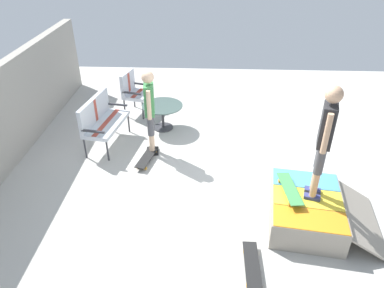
{
  "coord_description": "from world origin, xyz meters",
  "views": [
    {
      "loc": [
        -5.21,
        0.24,
        4.0
      ],
      "look_at": [
        0.18,
        0.5,
        0.7
      ],
      "focal_mm": 33.91,
      "sensor_mm": 36.0,
      "label": 1
    }
  ],
  "objects_px": {
    "patio_chair_near_house": "(133,89)",
    "skateboard_by_bench": "(147,157)",
    "patio_table": "(163,112)",
    "person_skater": "(325,135)",
    "skateboard_on_ramp": "(290,189)",
    "person_watching": "(150,107)",
    "skateboard_spare": "(252,265)",
    "skate_ramp": "(307,209)",
    "patio_bench": "(101,118)"
  },
  "relations": [
    {
      "from": "skate_ramp",
      "to": "skateboard_by_bench",
      "type": "height_order",
      "value": "skate_ramp"
    },
    {
      "from": "skate_ramp",
      "to": "patio_table",
      "type": "height_order",
      "value": "patio_table"
    },
    {
      "from": "patio_chair_near_house",
      "to": "skateboard_on_ramp",
      "type": "height_order",
      "value": "patio_chair_near_house"
    },
    {
      "from": "skate_ramp",
      "to": "skateboard_by_bench",
      "type": "xyz_separation_m",
      "value": [
        1.54,
        2.74,
        -0.14
      ]
    },
    {
      "from": "patio_table",
      "to": "skateboard_on_ramp",
      "type": "height_order",
      "value": "patio_table"
    },
    {
      "from": "patio_bench",
      "to": "patio_table",
      "type": "height_order",
      "value": "patio_bench"
    },
    {
      "from": "patio_bench",
      "to": "person_watching",
      "type": "height_order",
      "value": "person_watching"
    },
    {
      "from": "patio_chair_near_house",
      "to": "skateboard_spare",
      "type": "height_order",
      "value": "patio_chair_near_house"
    },
    {
      "from": "skateboard_spare",
      "to": "patio_chair_near_house",
      "type": "bearing_deg",
      "value": 27.7
    },
    {
      "from": "skate_ramp",
      "to": "patio_table",
      "type": "xyz_separation_m",
      "value": [
        2.89,
        2.58,
        0.18
      ]
    },
    {
      "from": "patio_table",
      "to": "skateboard_on_ramp",
      "type": "distance_m",
      "value": 3.61
    },
    {
      "from": "patio_chair_near_house",
      "to": "person_skater",
      "type": "relative_size",
      "value": 0.57
    },
    {
      "from": "patio_table",
      "to": "skateboard_by_bench",
      "type": "height_order",
      "value": "patio_table"
    },
    {
      "from": "patio_bench",
      "to": "skate_ramp",
      "type": "bearing_deg",
      "value": -119.89
    },
    {
      "from": "person_skater",
      "to": "skateboard_on_ramp",
      "type": "height_order",
      "value": "person_skater"
    },
    {
      "from": "skate_ramp",
      "to": "person_watching",
      "type": "relative_size",
      "value": 1.06
    },
    {
      "from": "patio_bench",
      "to": "person_watching",
      "type": "distance_m",
      "value": 1.18
    },
    {
      "from": "skate_ramp",
      "to": "patio_bench",
      "type": "bearing_deg",
      "value": 60.11
    },
    {
      "from": "skateboard_on_ramp",
      "to": "skateboard_by_bench",
      "type": "bearing_deg",
      "value": 59.5
    },
    {
      "from": "skate_ramp",
      "to": "skateboard_on_ramp",
      "type": "bearing_deg",
      "value": 71.59
    },
    {
      "from": "skateboard_on_ramp",
      "to": "person_watching",
      "type": "bearing_deg",
      "value": 53.52
    },
    {
      "from": "skate_ramp",
      "to": "skateboard_on_ramp",
      "type": "xyz_separation_m",
      "value": [
        0.1,
        0.3,
        0.31
      ]
    },
    {
      "from": "skateboard_by_bench",
      "to": "skate_ramp",
      "type": "bearing_deg",
      "value": -119.31
    },
    {
      "from": "person_watching",
      "to": "person_skater",
      "type": "height_order",
      "value": "person_skater"
    },
    {
      "from": "patio_bench",
      "to": "patio_chair_near_house",
      "type": "relative_size",
      "value": 1.3
    },
    {
      "from": "patio_table",
      "to": "person_skater",
      "type": "xyz_separation_m",
      "value": [
        -2.82,
        -2.63,
        1.1
      ]
    },
    {
      "from": "skateboard_by_bench",
      "to": "skateboard_spare",
      "type": "height_order",
      "value": "same"
    },
    {
      "from": "patio_chair_near_house",
      "to": "skateboard_by_bench",
      "type": "relative_size",
      "value": 1.24
    },
    {
      "from": "patio_table",
      "to": "skateboard_by_bench",
      "type": "distance_m",
      "value": 1.4
    },
    {
      "from": "patio_bench",
      "to": "person_skater",
      "type": "bearing_deg",
      "value": -118.71
    },
    {
      "from": "skate_ramp",
      "to": "person_watching",
      "type": "height_order",
      "value": "person_watching"
    },
    {
      "from": "patio_table",
      "to": "person_watching",
      "type": "height_order",
      "value": "person_watching"
    },
    {
      "from": "patio_chair_near_house",
      "to": "patio_table",
      "type": "distance_m",
      "value": 1.14
    },
    {
      "from": "skateboard_spare",
      "to": "person_watching",
      "type": "bearing_deg",
      "value": 31.52
    },
    {
      "from": "person_skater",
      "to": "skateboard_by_bench",
      "type": "bearing_deg",
      "value": 62.31
    },
    {
      "from": "skateboard_by_bench",
      "to": "patio_table",
      "type": "bearing_deg",
      "value": -6.89
    },
    {
      "from": "skateboard_on_ramp",
      "to": "skateboard_spare",
      "type": "bearing_deg",
      "value": 149.75
    },
    {
      "from": "person_skater",
      "to": "person_watching",
      "type": "bearing_deg",
      "value": 56.79
    },
    {
      "from": "skateboard_spare",
      "to": "skateboard_on_ramp",
      "type": "xyz_separation_m",
      "value": [
        1.09,
        -0.63,
        0.45
      ]
    },
    {
      "from": "patio_table",
      "to": "skate_ramp",
      "type": "bearing_deg",
      "value": -138.28
    },
    {
      "from": "patio_table",
      "to": "person_watching",
      "type": "bearing_deg",
      "value": 174.35
    },
    {
      "from": "person_watching",
      "to": "skateboard_spare",
      "type": "xyz_separation_m",
      "value": [
        -2.85,
        -1.75,
        -0.93
      ]
    },
    {
      "from": "skate_ramp",
      "to": "patio_table",
      "type": "bearing_deg",
      "value": 41.72
    },
    {
      "from": "person_skater",
      "to": "skateboard_on_ramp",
      "type": "xyz_separation_m",
      "value": [
        0.02,
        0.34,
        -0.97
      ]
    },
    {
      "from": "skateboard_spare",
      "to": "skateboard_on_ramp",
      "type": "bearing_deg",
      "value": -30.25
    },
    {
      "from": "skateboard_on_ramp",
      "to": "person_skater",
      "type": "bearing_deg",
      "value": -93.97
    },
    {
      "from": "patio_bench",
      "to": "skateboard_by_bench",
      "type": "xyz_separation_m",
      "value": [
        -0.62,
        -1.01,
        -0.53
      ]
    },
    {
      "from": "person_watching",
      "to": "skateboard_on_ramp",
      "type": "xyz_separation_m",
      "value": [
        -1.76,
        -2.38,
        -0.48
      ]
    },
    {
      "from": "patio_table",
      "to": "person_watching",
      "type": "distance_m",
      "value": 1.2
    },
    {
      "from": "person_watching",
      "to": "person_skater",
      "type": "xyz_separation_m",
      "value": [
        -1.79,
        -2.73,
        0.49
      ]
    }
  ]
}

